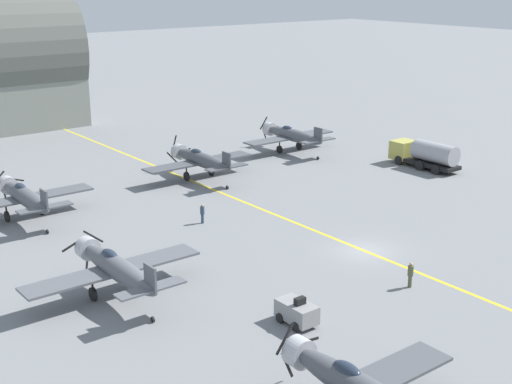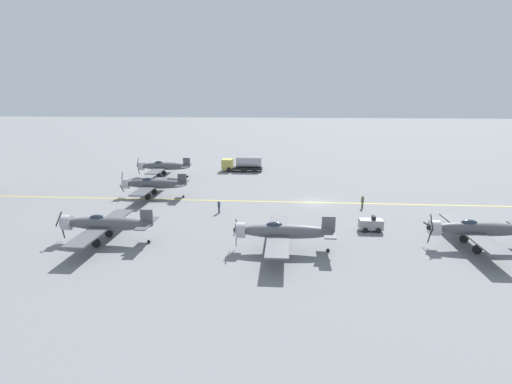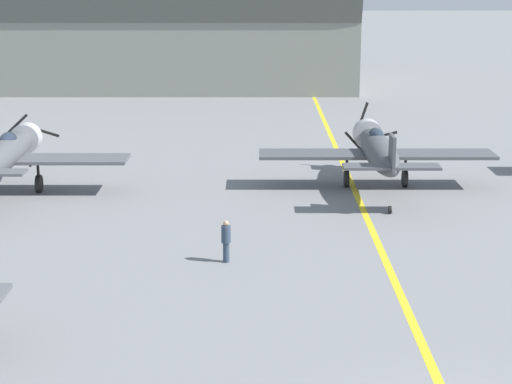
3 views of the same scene
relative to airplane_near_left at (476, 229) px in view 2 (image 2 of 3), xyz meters
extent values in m
plane|color=slate|center=(16.15, 14.94, -2.01)|extent=(400.00, 400.00, 0.00)
cube|color=yellow|center=(16.15, 14.94, -2.01)|extent=(0.30, 160.00, 0.01)
ellipsoid|color=#4D5055|center=(0.00, -0.41, 0.04)|extent=(1.50, 9.50, 1.42)
cylinder|color=#B7B7BC|center=(0.00, 4.04, 0.04)|extent=(1.58, 0.90, 1.58)
ellipsoid|color=#232D3D|center=(0.00, 0.73, 0.60)|extent=(0.80, 1.70, 0.76)
cube|color=#4D5055|center=(0.00, 0.35, -0.30)|extent=(12.00, 2.10, 0.16)
sphere|color=black|center=(0.00, 4.54, 0.04)|extent=(0.56, 0.56, 0.56)
cube|color=black|center=(-0.52, 4.54, 0.74)|extent=(1.15, 0.06, 1.49)
cube|color=black|center=(-0.35, 4.54, -0.76)|extent=(0.83, 0.06, 1.66)
cube|color=black|center=(0.87, 4.54, 0.14)|extent=(1.75, 0.06, 0.34)
cylinder|color=black|center=(-1.50, 0.35, -0.93)|extent=(0.14, 0.14, 1.26)
cylinder|color=black|center=(-1.50, 0.35, -1.56)|extent=(0.22, 0.90, 0.90)
cylinder|color=black|center=(1.50, 0.35, -0.93)|extent=(0.14, 0.14, 1.26)
cylinder|color=black|center=(1.50, 0.35, -1.56)|extent=(0.22, 0.90, 0.90)
ellipsoid|color=#4A4C51|center=(17.30, 38.43, 0.04)|extent=(1.50, 9.50, 1.42)
cylinder|color=#B7B7BC|center=(17.30, 42.88, 0.04)|extent=(1.58, 0.90, 1.58)
ellipsoid|color=#232D3D|center=(17.30, 39.57, 0.60)|extent=(0.80, 1.70, 0.76)
cube|color=#4A4C51|center=(17.30, 39.19, -0.30)|extent=(12.00, 2.10, 0.16)
cube|color=#4A4C51|center=(17.30, 34.34, 0.19)|extent=(4.40, 1.10, 0.12)
cube|color=#4A4C51|center=(17.30, 34.34, 0.84)|extent=(0.14, 1.30, 1.60)
sphere|color=black|center=(17.30, 43.38, 0.04)|extent=(0.56, 0.56, 0.56)
cube|color=black|center=(17.03, 43.38, 0.87)|extent=(0.66, 0.06, 1.71)
cube|color=black|center=(16.71, 43.38, -0.61)|extent=(1.28, 0.06, 1.39)
cube|color=black|center=(18.15, 43.38, -0.15)|extent=(1.74, 0.06, 0.51)
cylinder|color=black|center=(15.80, 39.19, -0.93)|extent=(0.14, 0.14, 1.26)
cylinder|color=black|center=(15.80, 39.19, -1.56)|extent=(0.22, 0.90, 0.90)
cylinder|color=black|center=(18.80, 39.19, -0.93)|extent=(0.14, 0.14, 1.26)
cylinder|color=black|center=(18.80, 39.19, -1.56)|extent=(0.22, 0.90, 0.90)
cylinder|color=black|center=(17.30, 34.28, -1.83)|extent=(0.12, 0.36, 0.36)
ellipsoid|color=#585B60|center=(-2.21, 18.92, 0.04)|extent=(1.50, 9.50, 1.42)
cylinder|color=#B7B7BC|center=(-2.21, 23.37, 0.04)|extent=(1.58, 0.90, 1.58)
ellipsoid|color=#232D3D|center=(-2.21, 20.06, 0.60)|extent=(0.80, 1.70, 0.76)
cube|color=#585B60|center=(-2.21, 19.68, -0.30)|extent=(12.00, 2.10, 0.16)
cube|color=#585B60|center=(-2.21, 14.83, 0.19)|extent=(4.40, 1.10, 0.12)
cube|color=#585B60|center=(-2.21, 14.83, 0.84)|extent=(0.14, 1.30, 1.60)
sphere|color=black|center=(-2.21, 23.87, 0.04)|extent=(0.56, 0.56, 0.56)
cube|color=black|center=(-2.07, 23.87, -0.83)|extent=(0.41, 0.06, 1.75)
cube|color=black|center=(-1.53, 23.87, 0.59)|extent=(1.45, 0.06, 1.21)
cube|color=black|center=(-3.02, 23.87, 0.35)|extent=(1.68, 0.06, 0.76)
cylinder|color=black|center=(-3.71, 19.68, -0.93)|extent=(0.14, 0.14, 1.26)
cylinder|color=black|center=(-3.71, 19.68, -1.56)|extent=(0.22, 0.90, 0.90)
cylinder|color=black|center=(-0.71, 19.68, -0.93)|extent=(0.14, 0.14, 1.26)
cylinder|color=black|center=(-0.71, 19.68, -1.56)|extent=(0.22, 0.90, 0.90)
cylinder|color=black|center=(-2.21, 14.77, -1.83)|extent=(0.12, 0.36, 0.36)
ellipsoid|color=#525459|center=(31.92, 41.43, 0.04)|extent=(1.50, 9.50, 1.42)
cylinder|color=#B7B7BC|center=(31.92, 45.88, 0.04)|extent=(1.57, 0.90, 1.58)
ellipsoid|color=#232D3D|center=(31.92, 42.57, 0.60)|extent=(0.80, 1.70, 0.76)
cube|color=#525459|center=(31.92, 42.19, -0.30)|extent=(12.00, 2.10, 0.16)
cube|color=#525459|center=(31.92, 37.34, 0.19)|extent=(4.40, 1.10, 0.12)
cube|color=#525459|center=(31.92, 37.34, 0.84)|extent=(0.14, 1.30, 1.60)
sphere|color=black|center=(31.92, 46.38, 0.04)|extent=(0.56, 0.56, 0.56)
cube|color=black|center=(31.58, 46.38, -0.77)|extent=(0.82, 0.06, 1.66)
cube|color=black|center=(32.79, 46.38, 0.14)|extent=(1.75, 0.06, 0.35)
cube|color=black|center=(31.40, 46.38, 0.74)|extent=(1.16, 0.06, 1.48)
cylinder|color=black|center=(30.42, 42.19, -0.93)|extent=(0.14, 0.14, 1.26)
cylinder|color=black|center=(30.42, 42.19, -1.56)|extent=(0.22, 0.90, 0.90)
cylinder|color=black|center=(33.42, 42.19, -0.93)|extent=(0.14, 0.14, 1.26)
cylinder|color=black|center=(33.42, 42.19, -1.56)|extent=(0.22, 0.90, 0.90)
cylinder|color=black|center=(31.92, 37.28, -1.83)|extent=(0.12, 0.36, 0.36)
ellipsoid|color=#52545A|center=(-1.25, 37.30, 0.04)|extent=(1.50, 9.50, 1.42)
cylinder|color=#B7B7BC|center=(-1.25, 41.75, 0.04)|extent=(1.58, 0.90, 1.58)
ellipsoid|color=#232D3D|center=(-1.25, 38.44, 0.60)|extent=(0.80, 1.70, 0.76)
cube|color=#52545A|center=(-1.25, 38.06, -0.30)|extent=(12.00, 2.10, 0.16)
cube|color=#52545A|center=(-1.25, 33.21, 0.19)|extent=(4.40, 1.10, 0.12)
cube|color=#52545A|center=(-1.25, 33.21, 0.84)|extent=(0.14, 1.30, 1.60)
sphere|color=black|center=(-1.25, 42.25, 0.04)|extent=(0.56, 0.56, 0.56)
cube|color=black|center=(-1.44, 42.25, -0.82)|extent=(0.51, 0.06, 1.74)
cube|color=black|center=(-0.42, 42.25, 0.30)|extent=(1.71, 0.06, 0.66)
cube|color=black|center=(-1.90, 42.25, 0.63)|extent=(1.39, 0.06, 1.28)
cylinder|color=black|center=(-2.75, 38.06, -0.93)|extent=(0.14, 0.14, 1.26)
cylinder|color=black|center=(-2.75, 38.06, -1.56)|extent=(0.22, 0.90, 0.90)
cylinder|color=black|center=(0.25, 38.06, -0.93)|extent=(0.14, 0.14, 1.26)
cylinder|color=black|center=(0.25, 38.06, -1.56)|extent=(0.22, 0.90, 0.90)
cylinder|color=black|center=(-1.25, 33.15, -1.83)|extent=(0.12, 0.36, 0.36)
cube|color=black|center=(38.59, 27.78, -1.39)|extent=(2.25, 8.00, 0.40)
cube|color=#B2AD4C|center=(38.59, 30.74, -0.59)|extent=(2.50, 2.08, 2.00)
cylinder|color=#9E9EA3|center=(38.59, 26.46, -0.09)|extent=(2.10, 4.96, 2.10)
cylinder|color=black|center=(37.41, 30.26, -1.51)|extent=(0.30, 1.00, 1.00)
cylinder|color=black|center=(39.78, 30.26, -1.51)|extent=(0.30, 1.00, 1.00)
cylinder|color=black|center=(37.41, 27.38, -1.51)|extent=(0.30, 1.00, 1.00)
cylinder|color=black|center=(39.78, 27.38, -1.51)|extent=(0.30, 1.00, 1.00)
cylinder|color=black|center=(37.41, 25.30, -1.51)|extent=(0.30, 1.00, 1.00)
cylinder|color=black|center=(39.78, 25.30, -1.51)|extent=(0.30, 1.00, 1.00)
cube|color=gray|center=(4.48, 9.34, -1.21)|extent=(1.40, 2.60, 1.10)
cube|color=black|center=(4.48, 9.08, -0.44)|extent=(0.70, 0.36, 0.44)
cylinder|color=black|center=(3.79, 10.06, -1.71)|extent=(0.20, 0.60, 0.60)
cylinder|color=black|center=(5.17, 10.06, -1.71)|extent=(0.20, 0.60, 0.60)
cylinder|color=black|center=(3.79, 8.63, -1.71)|extent=(0.20, 0.60, 0.60)
cylinder|color=black|center=(5.17, 8.63, -1.71)|extent=(0.20, 0.60, 0.60)
cylinder|color=#515638|center=(13.81, 8.62, -1.59)|extent=(0.26, 0.26, 0.84)
cylinder|color=#515638|center=(13.81, 8.62, -0.83)|extent=(0.38, 0.38, 0.70)
sphere|color=tan|center=(13.81, 8.62, -0.36)|extent=(0.23, 0.23, 0.23)
cylinder|color=#334256|center=(9.99, 27.65, -1.62)|extent=(0.25, 0.25, 0.79)
cylinder|color=#334256|center=(9.99, 27.65, -0.89)|extent=(0.36, 0.36, 0.66)
sphere|color=tan|center=(9.99, 27.65, -0.45)|extent=(0.21, 0.21, 0.21)
camera|label=1|loc=(-20.93, -19.36, 18.03)|focal=50.00mm
camera|label=2|loc=(-39.29, 18.99, 13.21)|focal=28.00mm
camera|label=3|loc=(11.14, -3.43, 9.05)|focal=60.00mm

